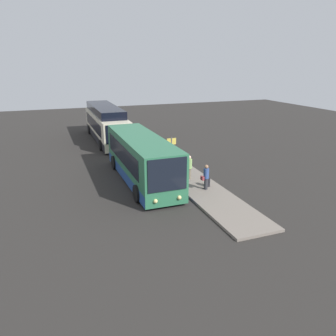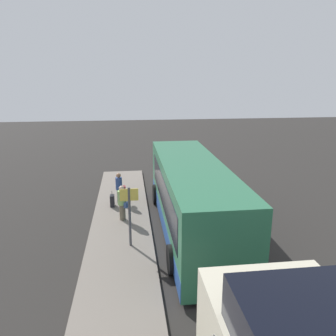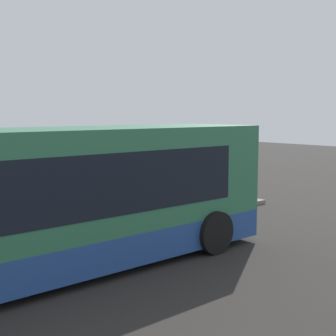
{
  "view_description": "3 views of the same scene",
  "coord_description": "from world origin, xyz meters",
  "px_view_note": "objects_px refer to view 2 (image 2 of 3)",
  "views": [
    {
      "loc": [
        21.3,
        -6.03,
        7.89
      ],
      "look_at": [
        4.09,
        0.42,
        1.93
      ],
      "focal_mm": 35.0,
      "sensor_mm": 36.0,
      "label": 1
    },
    {
      "loc": [
        -12.65,
        2.46,
        6.62
      ],
      "look_at": [
        4.09,
        0.42,
        1.93
      ],
      "focal_mm": 35.0,
      "sensor_mm": 36.0,
      "label": 2
    },
    {
      "loc": [
        -4.18,
        -9.13,
        3.43
      ],
      "look_at": [
        4.09,
        0.42,
        1.93
      ],
      "focal_mm": 50.0,
      "sensor_mm": 36.0,
      "label": 3
    }
  ],
  "objects_px": {
    "passenger_waiting": "(119,187)",
    "suitcase": "(112,201)",
    "sign_post": "(129,209)",
    "passenger_boarding": "(122,202)",
    "bus_lead": "(192,198)"
  },
  "relations": [
    {
      "from": "passenger_waiting",
      "to": "suitcase",
      "type": "xyz_separation_m",
      "value": [
        -0.49,
        0.37,
        -0.58
      ]
    },
    {
      "from": "suitcase",
      "to": "sign_post",
      "type": "xyz_separation_m",
      "value": [
        -4.22,
        -0.89,
        1.24
      ]
    },
    {
      "from": "suitcase",
      "to": "passenger_boarding",
      "type": "bearing_deg",
      "value": -162.17
    },
    {
      "from": "bus_lead",
      "to": "suitcase",
      "type": "bearing_deg",
      "value": 50.16
    },
    {
      "from": "passenger_waiting",
      "to": "sign_post",
      "type": "bearing_deg",
      "value": 2.18
    },
    {
      "from": "passenger_boarding",
      "to": "bus_lead",
      "type": "bearing_deg",
      "value": 110.61
    },
    {
      "from": "bus_lead",
      "to": "sign_post",
      "type": "height_order",
      "value": "bus_lead"
    },
    {
      "from": "suitcase",
      "to": "bus_lead",
      "type": "bearing_deg",
      "value": -129.84
    },
    {
      "from": "passenger_boarding",
      "to": "sign_post",
      "type": "relative_size",
      "value": 0.69
    },
    {
      "from": "bus_lead",
      "to": "passenger_boarding",
      "type": "relative_size",
      "value": 6.22
    },
    {
      "from": "bus_lead",
      "to": "passenger_waiting",
      "type": "height_order",
      "value": "bus_lead"
    },
    {
      "from": "sign_post",
      "to": "passenger_boarding",
      "type": "bearing_deg",
      "value": 7.56
    },
    {
      "from": "bus_lead",
      "to": "passenger_boarding",
      "type": "height_order",
      "value": "bus_lead"
    },
    {
      "from": "passenger_boarding",
      "to": "passenger_waiting",
      "type": "distance_m",
      "value": 2.22
    },
    {
      "from": "bus_lead",
      "to": "passenger_waiting",
      "type": "distance_m",
      "value": 4.77
    }
  ]
}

